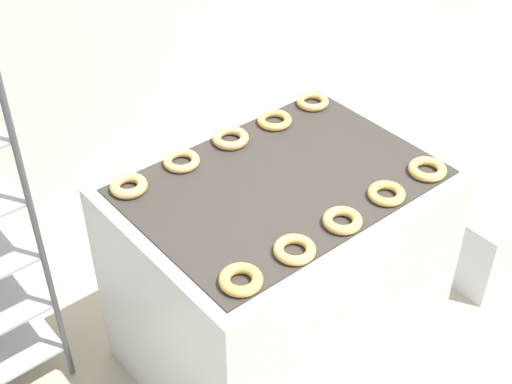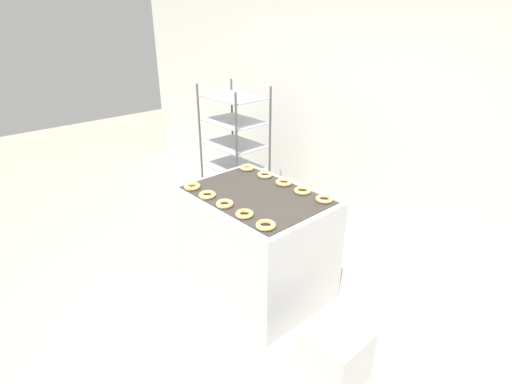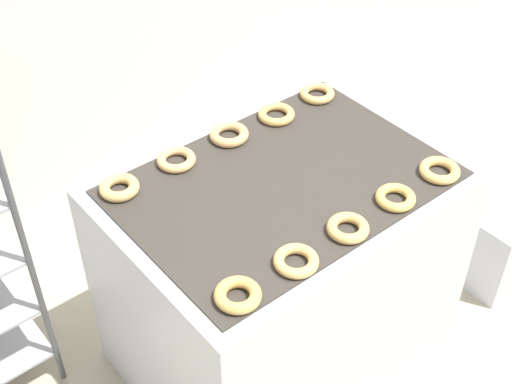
# 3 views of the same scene
# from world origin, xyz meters

# --- Properties ---
(fryer_machine) EXTENTS (1.23, 0.90, 0.95)m
(fryer_machine) POSITION_xyz_m (0.00, 0.70, 0.47)
(fryer_machine) COLOR silver
(fryer_machine) RESTS_ON ground_plane
(glaze_bin) EXTENTS (0.39, 0.37, 0.40)m
(glaze_bin) POSITION_xyz_m (1.10, 0.42, 0.20)
(glaze_bin) COLOR silver
(glaze_bin) RESTS_ON ground_plane
(donut_near_leftmost) EXTENTS (0.14, 0.14, 0.04)m
(donut_near_leftmost) POSITION_xyz_m (-0.46, 0.37, 0.97)
(donut_near_leftmost) COLOR #DBAC59
(donut_near_leftmost) RESTS_ON fryer_machine
(donut_near_left) EXTENTS (0.14, 0.14, 0.03)m
(donut_near_left) POSITION_xyz_m (-0.23, 0.37, 0.96)
(donut_near_left) COLOR #E5B467
(donut_near_left) RESTS_ON fryer_machine
(donut_near_center) EXTENTS (0.14, 0.14, 0.04)m
(donut_near_center) POSITION_xyz_m (-0.01, 0.37, 0.96)
(donut_near_center) COLOR #DDAF64
(donut_near_center) RESTS_ON fryer_machine
(donut_near_right) EXTENTS (0.14, 0.14, 0.03)m
(donut_near_right) POSITION_xyz_m (0.23, 0.38, 0.96)
(donut_near_right) COLOR #E5BD5E
(donut_near_right) RESTS_ON fryer_machine
(donut_near_rightmost) EXTENTS (0.15, 0.15, 0.04)m
(donut_near_rightmost) POSITION_xyz_m (0.46, 0.38, 0.96)
(donut_near_rightmost) COLOR #E9B865
(donut_near_rightmost) RESTS_ON fryer_machine
(donut_far_leftmost) EXTENTS (0.14, 0.14, 0.04)m
(donut_far_leftmost) POSITION_xyz_m (-0.47, 1.01, 0.97)
(donut_far_leftmost) COLOR #DFB46C
(donut_far_leftmost) RESTS_ON fryer_machine
(donut_far_left) EXTENTS (0.14, 0.14, 0.03)m
(donut_far_left) POSITION_xyz_m (-0.23, 1.02, 0.96)
(donut_far_left) COLOR #E6B470
(donut_far_left) RESTS_ON fryer_machine
(donut_far_center) EXTENTS (0.15, 0.15, 0.04)m
(donut_far_center) POSITION_xyz_m (0.01, 1.02, 0.96)
(donut_far_center) COLOR tan
(donut_far_center) RESTS_ON fryer_machine
(donut_far_right) EXTENTS (0.15, 0.15, 0.03)m
(donut_far_right) POSITION_xyz_m (0.24, 1.01, 0.96)
(donut_far_right) COLOR #E5B160
(donut_far_right) RESTS_ON fryer_machine
(donut_far_rightmost) EXTENTS (0.14, 0.14, 0.03)m
(donut_far_rightmost) POSITION_xyz_m (0.46, 1.02, 0.96)
(donut_far_rightmost) COLOR #E5B168
(donut_far_rightmost) RESTS_ON fryer_machine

